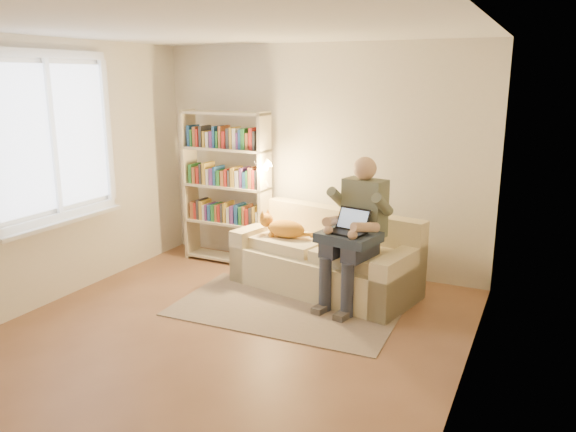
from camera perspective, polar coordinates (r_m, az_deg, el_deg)
The scene contains 13 objects.
floor at distance 5.02m, azimuth -7.09°, elevation -12.48°, with size 4.50×4.50×0.00m, color brown.
ceiling at distance 4.52m, azimuth -8.12°, elevation 18.57°, with size 4.00×4.50×0.02m, color white.
wall_left at distance 5.91m, azimuth -24.14°, elevation 3.72°, with size 0.02×4.50×2.60m, color silver.
wall_right at distance 3.91m, azimuth 17.91°, elevation -0.45°, with size 0.02×4.50×2.60m, color silver.
wall_back at distance 6.57m, azimuth 3.15°, elevation 5.83°, with size 4.00×0.02×2.60m, color silver.
window at distance 5.99m, azimuth -22.44°, elevation 4.73°, with size 0.12×1.52×1.69m.
sofa at distance 6.04m, azimuth 3.91°, elevation -4.67°, with size 2.08×1.26×0.83m.
person at distance 5.54m, azimuth 7.01°, elevation -0.85°, with size 0.54×0.73×1.47m.
cat at distance 6.11m, azimuth -0.37°, elevation -1.20°, with size 0.66×0.31×0.24m.
blanket at distance 5.43m, azimuth 6.34°, elevation -2.20°, with size 0.54×0.44×0.09m, color #232F3E.
laptop at distance 5.41m, azimuth 6.44°, elevation -1.10°, with size 0.39×0.36×0.27m.
bookshelf at distance 6.77m, azimuth -6.29°, elevation 3.63°, with size 1.22×0.36×1.85m.
rug at distance 5.61m, azimuth -0.21°, elevation -9.38°, with size 2.16×1.28×0.01m, color gray.
Camera 1 is at (2.46, -3.77, 2.23)m, focal length 35.00 mm.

